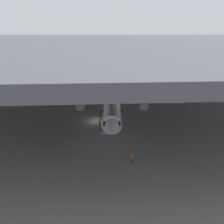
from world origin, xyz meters
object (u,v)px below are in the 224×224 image
crew_worker_near_nose (131,158)px  traffic_cone_orange (132,147)px  airplane_main (112,102)px  crew_worker_by_stairs (100,121)px  boarding_stairs (109,129)px

crew_worker_near_nose → traffic_cone_orange: crew_worker_near_nose is taller
airplane_main → traffic_cone_orange: bearing=-82.0°
airplane_main → crew_worker_by_stairs: 6.89m
crew_worker_near_nose → crew_worker_by_stairs: bearing=106.9°
boarding_stairs → crew_worker_near_nose: bearing=-76.0°
crew_worker_by_stairs → traffic_cone_orange: size_ratio=2.66×
crew_worker_near_nose → crew_worker_by_stairs: 15.99m
airplane_main → crew_worker_by_stairs: size_ratio=21.92×
crew_worker_near_nose → traffic_cone_orange: size_ratio=2.93×
airplane_main → crew_worker_by_stairs: (-3.03, -5.68, -2.46)m
traffic_cone_orange → crew_worker_by_stairs: bearing=116.4°
crew_worker_by_stairs → traffic_cone_orange: (5.35, -10.79, -0.61)m
traffic_cone_orange → boarding_stairs: bearing=117.3°
crew_worker_near_nose → traffic_cone_orange: bearing=81.2°
boarding_stairs → crew_worker_by_stairs: (-1.83, 3.99, 0.18)m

